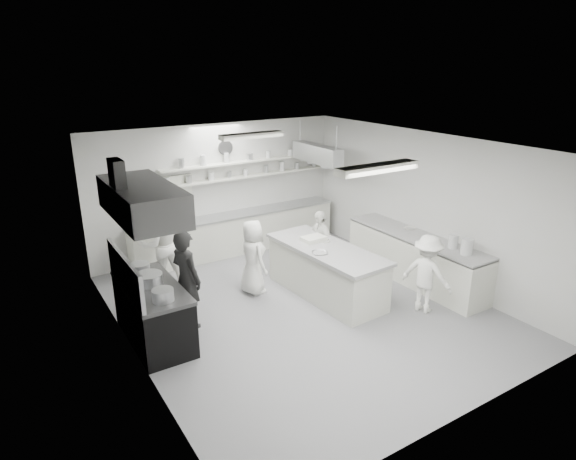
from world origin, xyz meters
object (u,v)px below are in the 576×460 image
right_counter (415,259)px  cook_back (161,244)px  cook_stove (187,279)px  back_counter (237,233)px  prep_island (326,272)px  stove (154,314)px

right_counter → cook_back: cook_back is taller
cook_stove → back_counter: bearing=-58.2°
cook_stove → cook_back: (0.17, 1.82, 0.02)m
back_counter → right_counter: size_ratio=1.52×
prep_island → cook_stove: 2.72m
back_counter → cook_back: size_ratio=2.86×
right_counter → cook_stove: bearing=170.8°
back_counter → prep_island: bearing=-82.0°
right_counter → prep_island: right_counter is taller
stove → cook_stove: (0.64, 0.14, 0.41)m
back_counter → prep_island: size_ratio=1.99×
prep_island → cook_stove: size_ratio=1.47×
cook_stove → prep_island: bearing=-114.3°
prep_island → cook_back: cook_back is taller
stove → cook_stove: 0.77m
stove → cook_stove: bearing=12.7°
stove → cook_back: (0.81, 1.96, 0.42)m
cook_back → cook_stove: bearing=85.6°
stove → cook_back: cook_back is taller
stove → cook_back: 2.16m
back_counter → cook_stove: size_ratio=2.92×
right_counter → cook_back: (-4.44, 2.56, 0.40)m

